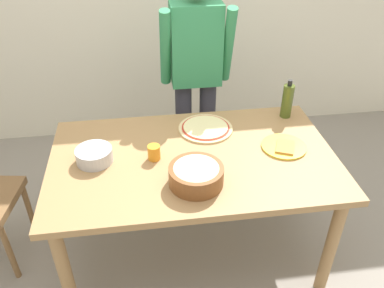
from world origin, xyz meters
name	(u,v)px	position (x,y,z in m)	size (l,w,h in m)	color
ground	(193,248)	(0.00, 0.00, 0.00)	(8.00, 8.00, 0.00)	gray
dining_table	(193,169)	(0.00, 0.00, 0.67)	(1.60, 0.96, 0.76)	#A37A4C
person_cook	(196,70)	(0.13, 0.76, 0.94)	(0.49, 0.25, 1.62)	#2D2D38
pizza_raw_on_board	(206,128)	(0.12, 0.27, 0.77)	(0.34, 0.34, 0.02)	beige
plate_with_slice	(284,147)	(0.53, 0.01, 0.77)	(0.26, 0.26, 0.02)	gold
popcorn_bowl	(196,174)	(-0.02, -0.23, 0.82)	(0.28, 0.28, 0.11)	brown
mixing_bowl_steel	(94,155)	(-0.54, 0.03, 0.80)	(0.20, 0.20, 0.08)	#B7B7BC
olive_oil_bottle	(287,101)	(0.66, 0.36, 0.87)	(0.07, 0.07, 0.26)	#47561E
cup_orange	(154,152)	(-0.22, 0.01, 0.80)	(0.07, 0.07, 0.09)	orange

